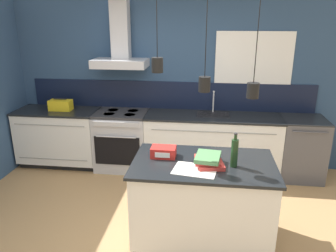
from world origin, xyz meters
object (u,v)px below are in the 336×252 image
(bottle_on_island, at_px, (234,152))
(book_stack, at_px, (208,160))
(dishwasher, at_px, (301,148))
(red_supply_box, at_px, (163,152))
(yellow_toolbox, at_px, (61,105))
(oven_range, at_px, (122,140))

(bottle_on_island, xyz_separation_m, book_stack, (-0.24, 0.01, -0.10))
(dishwasher, bearing_deg, book_stack, -128.40)
(bottle_on_island, relative_size, book_stack, 0.91)
(red_supply_box, distance_m, yellow_toolbox, 2.42)
(yellow_toolbox, bearing_deg, book_stack, -36.76)
(oven_range, bearing_deg, yellow_toolbox, 179.74)
(red_supply_box, xyz_separation_m, yellow_toolbox, (-1.83, 1.57, 0.03))
(dishwasher, distance_m, book_stack, 2.25)
(dishwasher, bearing_deg, yellow_toolbox, 180.00)
(bottle_on_island, relative_size, red_supply_box, 1.34)
(bottle_on_island, bearing_deg, dishwasher, 57.07)
(dishwasher, xyz_separation_m, red_supply_box, (-1.82, -1.57, 0.51))
(yellow_toolbox, bearing_deg, red_supply_box, -40.68)
(bottle_on_island, xyz_separation_m, red_supply_box, (-0.71, 0.15, -0.09))
(oven_range, bearing_deg, bottle_on_island, -47.38)
(dishwasher, distance_m, bottle_on_island, 2.14)
(bottle_on_island, height_order, yellow_toolbox, bottle_on_island)
(oven_range, bearing_deg, dishwasher, 0.09)
(book_stack, height_order, yellow_toolbox, yellow_toolbox)
(oven_range, height_order, red_supply_box, red_supply_box)
(oven_range, height_order, dishwasher, same)
(oven_range, relative_size, dishwasher, 1.00)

